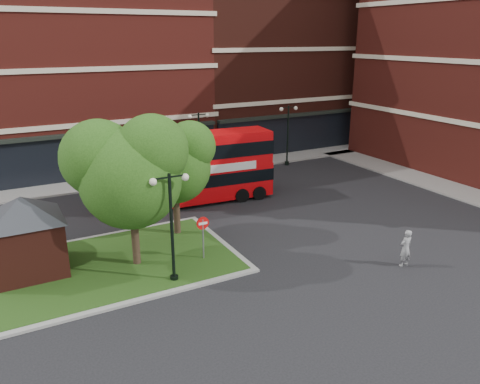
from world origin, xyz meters
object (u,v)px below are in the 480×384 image
woman (406,248)px  car_white (208,165)px  car_silver (169,169)px  bus (193,164)px

woman → car_white: (-1.65, 18.70, -0.24)m
car_white → car_silver: bearing=85.5°
bus → woman: bus is taller
bus → car_silver: bus is taller
car_white → woman: bearing=-175.3°
bus → woman: size_ratio=5.76×
car_silver → car_white: bearing=-86.7°
woman → car_silver: woman is taller
bus → car_silver: size_ratio=2.40×
bus → woman: 14.11m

